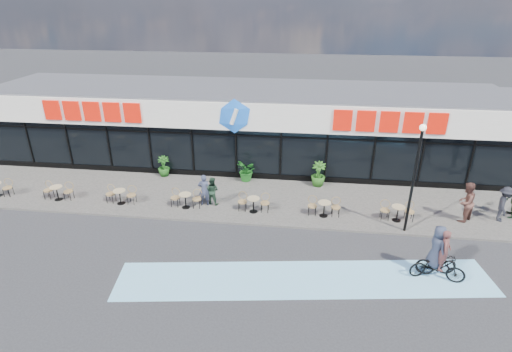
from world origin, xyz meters
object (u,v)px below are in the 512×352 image
at_px(potted_plant_right, 318,174).
at_px(patron_left, 204,190).
at_px(pedestrian_c, 466,202).
at_px(pedestrian_b, 504,204).
at_px(potted_plant_left, 164,166).
at_px(cyclist_a, 435,258).
at_px(potted_plant_mid, 247,171).
at_px(lamp_post, 415,170).
at_px(cyclist_b, 442,262).
at_px(patron_right, 212,191).

relative_size(potted_plant_right, patron_left, 0.84).
xyz_separation_m(patron_left, pedestrian_c, (12.25, -0.04, 0.15)).
bearing_deg(pedestrian_b, potted_plant_left, 99.62).
distance_m(potted_plant_right, cyclist_a, 8.25).
relative_size(patron_left, pedestrian_c, 0.84).
height_order(patron_left, cyclist_a, cyclist_a).
bearing_deg(potted_plant_mid, pedestrian_b, -12.84).
xyz_separation_m(potted_plant_left, pedestrian_c, (15.43, -3.17, 0.38)).
bearing_deg(pedestrian_c, potted_plant_mid, -58.97).
distance_m(lamp_post, pedestrian_c, 3.66).
height_order(lamp_post, potted_plant_right, lamp_post).
height_order(potted_plant_mid, cyclist_a, cyclist_a).
bearing_deg(pedestrian_c, cyclist_b, 20.02).
height_order(potted_plant_left, pedestrian_c, pedestrian_c).
xyz_separation_m(potted_plant_mid, potted_plant_right, (3.97, -0.10, 0.06)).
relative_size(potted_plant_mid, patron_left, 0.76).
height_order(potted_plant_right, patron_right, patron_right).
distance_m(patron_left, pedestrian_b, 14.03).
height_order(pedestrian_b, pedestrian_c, pedestrian_c).
bearing_deg(potted_plant_mid, potted_plant_left, 178.56).
bearing_deg(potted_plant_left, cyclist_a, -29.46).
bearing_deg(potted_plant_mid, cyclist_b, -41.49).
bearing_deg(pedestrian_c, cyclist_a, 16.83).
height_order(potted_plant_left, patron_right, patron_right).
bearing_deg(lamp_post, cyclist_a, -82.50).
bearing_deg(patron_left, cyclist_a, 150.39).
bearing_deg(lamp_post, potted_plant_mid, 151.13).
relative_size(patron_right, cyclist_b, 0.69).
relative_size(pedestrian_b, cyclist_a, 0.80).
distance_m(lamp_post, potted_plant_right, 6.07).
bearing_deg(cyclist_a, patron_right, 155.19).
xyz_separation_m(potted_plant_mid, cyclist_b, (8.35, -7.39, 0.02)).
relative_size(potted_plant_left, patron_right, 0.82).
bearing_deg(cyclist_b, patron_right, 154.86).
height_order(patron_left, patron_right, patron_left).
bearing_deg(pedestrian_b, patron_left, 110.12).
distance_m(potted_plant_mid, patron_left, 3.46).
xyz_separation_m(cyclist_a, cyclist_b, (0.22, -0.17, -0.06)).
xyz_separation_m(lamp_post, patron_left, (-9.43, 1.26, -2.13)).
bearing_deg(potted_plant_right, pedestrian_c, -24.03).
relative_size(lamp_post, pedestrian_b, 2.89).
xyz_separation_m(pedestrian_c, cyclist_b, (-2.22, -4.34, -0.33)).
bearing_deg(cyclist_a, pedestrian_b, 46.30).
xyz_separation_m(patron_right, pedestrian_b, (13.66, 0.03, 0.13)).
xyz_separation_m(potted_plant_right, pedestrian_c, (6.60, -2.94, 0.28)).
bearing_deg(patron_right, cyclist_a, 169.58).
bearing_deg(lamp_post, patron_right, 171.06).
height_order(potted_plant_left, cyclist_b, cyclist_b).
distance_m(lamp_post, potted_plant_left, 13.55).
bearing_deg(potted_plant_right, patron_right, -152.59).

